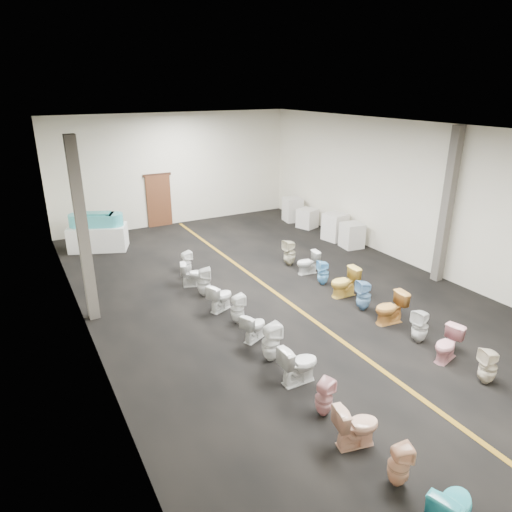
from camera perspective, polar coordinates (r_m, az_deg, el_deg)
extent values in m
plane|color=black|center=(12.90, 2.49, -4.65)|extent=(16.00, 16.00, 0.00)
plane|color=black|center=(11.71, 2.83, 15.68)|extent=(16.00, 16.00, 0.00)
plane|color=beige|center=(19.23, -10.05, 10.58)|extent=(10.00, 0.00, 10.00)
plane|color=beige|center=(10.52, -21.31, 1.14)|extent=(0.00, 16.00, 16.00)
plane|color=beige|center=(15.26, 19.04, 7.19)|extent=(0.00, 16.00, 16.00)
cube|color=#875E13|center=(12.90, 2.49, -4.64)|extent=(0.12, 15.60, 0.01)
cube|color=#562D19|center=(19.18, -12.04, 6.75)|extent=(1.00, 0.10, 2.10)
cube|color=#331C11|center=(18.97, -12.29, 9.89)|extent=(1.15, 0.08, 0.10)
cube|color=#59544C|center=(11.50, -20.84, 2.79)|extent=(0.25, 0.25, 4.50)
cube|color=#59544C|center=(14.13, 22.77, 5.70)|extent=(0.25, 0.25, 4.50)
cube|color=white|center=(17.08, -19.12, 2.19)|extent=(2.17, 1.62, 0.87)
cube|color=#3FADB5|center=(16.90, -19.36, 4.17)|extent=(1.37, 1.09, 0.50)
cylinder|color=#3FADB5|center=(17.07, -21.31, 4.07)|extent=(0.66, 0.66, 0.50)
cylinder|color=#3FADB5|center=(16.76, -17.38, 4.26)|extent=(0.66, 0.66, 0.50)
cube|color=teal|center=(16.85, -19.44, 4.82)|extent=(1.10, 0.83, 0.20)
cube|color=silver|center=(16.70, 11.90, 2.54)|extent=(0.77, 0.77, 0.89)
cube|color=silver|center=(17.40, 9.84, 3.63)|extent=(0.86, 0.86, 1.01)
cube|color=silver|center=(18.81, 6.43, 4.71)|extent=(0.87, 0.87, 0.77)
cube|color=silver|center=(19.65, 4.61, 5.83)|extent=(0.80, 0.80, 1.01)
imported|color=teal|center=(7.17, 23.23, -27.01)|extent=(0.87, 0.65, 0.79)
imported|color=#E2A880|center=(7.55, 17.41, -23.69)|extent=(0.40, 0.40, 0.70)
imported|color=#E5AD8E|center=(7.98, 12.44, -19.97)|extent=(0.81, 0.57, 0.76)
imported|color=#D39395|center=(8.47, 8.50, -17.13)|extent=(0.41, 0.40, 0.70)
imported|color=silver|center=(9.17, 5.36, -13.27)|extent=(0.80, 0.46, 0.81)
imported|color=white|center=(9.76, 1.87, -10.75)|extent=(0.40, 0.39, 0.85)
imported|color=silver|center=(10.53, -0.26, -8.77)|extent=(0.76, 0.62, 0.68)
imported|color=white|center=(11.23, -2.33, -6.61)|extent=(0.35, 0.34, 0.74)
imported|color=white|center=(11.86, -4.47, -5.10)|extent=(0.83, 0.66, 0.74)
imported|color=silver|center=(12.67, -6.54, -3.24)|extent=(0.47, 0.47, 0.82)
imported|color=white|center=(13.35, -7.90, -2.26)|extent=(0.79, 0.60, 0.72)
imported|color=white|center=(14.21, -8.74, -0.83)|extent=(0.37, 0.36, 0.73)
imported|color=beige|center=(10.18, 27.02, -12.19)|extent=(0.42, 0.42, 0.75)
imported|color=pink|center=(10.60, 22.83, -10.17)|extent=(0.80, 0.58, 0.74)
imported|color=white|center=(11.05, 19.82, -8.25)|extent=(0.43, 0.42, 0.80)
imported|color=#CF8B3E|center=(11.65, 16.45, -6.27)|extent=(0.83, 0.54, 0.80)
imported|color=#72A3CF|center=(12.13, 13.32, -4.82)|extent=(0.43, 0.43, 0.82)
imported|color=#F0C34D|center=(12.79, 10.98, -3.24)|extent=(0.83, 0.50, 0.82)
imported|color=#74C3F6|center=(13.44, 8.39, -2.08)|extent=(0.41, 0.40, 0.73)
imported|color=white|center=(14.16, 6.48, -0.83)|extent=(0.74, 0.48, 0.72)
imported|color=beige|center=(14.73, 4.21, 0.41)|extent=(0.41, 0.40, 0.85)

